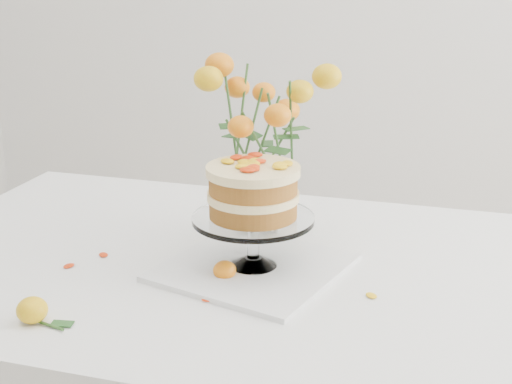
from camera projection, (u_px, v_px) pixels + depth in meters
table at (230, 297)px, 1.48m from camera, size 1.43×0.93×0.76m
napkin at (253, 268)px, 1.41m from camera, size 0.40×0.40×0.01m
cake_stand at (253, 197)px, 1.37m from camera, size 0.24×0.24×0.21m
rose_vase at (259, 126)px, 1.50m from camera, size 0.36×0.36×0.43m
loose_rose_near at (32, 310)px, 1.20m from camera, size 0.09×0.05×0.05m
loose_rose_far at (225, 271)px, 1.37m from camera, size 0.08×0.04×0.04m
stray_petal_a at (156, 273)px, 1.40m from camera, size 0.03×0.02×0.00m
stray_petal_b at (196, 288)px, 1.33m from camera, size 0.03×0.02×0.00m
stray_petal_c at (209, 300)px, 1.29m from camera, size 0.03×0.02×0.00m
stray_petal_d at (103, 255)px, 1.48m from camera, size 0.03×0.02×0.00m
stray_petal_e at (69, 266)px, 1.43m from camera, size 0.03×0.02×0.00m
stray_petal_f at (371, 296)px, 1.30m from camera, size 0.03×0.02×0.00m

